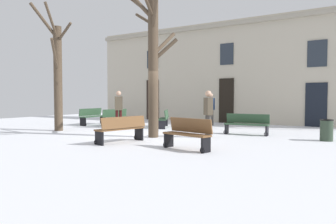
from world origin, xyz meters
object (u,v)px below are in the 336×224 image
bench_near_lamp (164,118)px  person_strolling (208,111)px  litter_bin (327,130)px  bench_by_litter_bin (247,124)px  person_by_shop_door (119,107)px  tree_right_of_center (153,60)px  bench_back_to_back_left (188,134)px  bench_back_to_back_right (121,129)px  bench_far_corner (92,116)px  person_crossing_plaza (211,107)px  tree_near_facade (57,73)px  bench_near_center_tree (117,117)px

bench_near_lamp → person_strolling: size_ratio=1.00×
litter_bin → bench_by_litter_bin: size_ratio=0.41×
person_by_shop_door → person_strolling: person_by_shop_door is taller
tree_right_of_center → litter_bin: 6.70m
litter_bin → bench_back_to_back_left: size_ratio=0.46×
bench_back_to_back_right → litter_bin: bearing=137.0°
bench_far_corner → litter_bin: bearing=-96.7°
bench_back_to_back_left → bench_near_lamp: (-4.22, 5.27, -0.00)m
bench_by_litter_bin → person_crossing_plaza: 4.41m
person_by_shop_door → bench_by_litter_bin: bearing=143.9°
bench_back_to_back_right → person_strolling: bearing=156.7°
litter_bin → bench_near_lamp: (-7.44, 1.08, 0.09)m
tree_near_facade → bench_far_corner: 3.92m
tree_right_of_center → tree_near_facade: size_ratio=1.00×
person_crossing_plaza → litter_bin: bearing=-28.5°
person_strolling → tree_near_facade: bearing=50.8°
litter_bin → person_crossing_plaza: person_crossing_plaza is taller
person_crossing_plaza → bench_back_to_back_left: bearing=-68.3°
litter_bin → person_strolling: (-3.88, -1.38, 0.62)m
tree_right_of_center → bench_near_lamp: (-1.72, 3.45, -2.48)m
bench_far_corner → bench_near_center_tree: (1.63, 0.16, -0.02)m
bench_far_corner → bench_back_to_back_left: 9.61m
bench_back_to_back_left → bench_near_center_tree: bench_back_to_back_left is taller
person_crossing_plaza → person_strolling: size_ratio=0.98×
bench_near_center_tree → person_crossing_plaza: bearing=-49.6°
bench_back_to_back_left → person_crossing_plaza: 8.20m
bench_back_to_back_left → bench_near_lamp: size_ratio=0.92×
bench_back_to_back_right → person_by_shop_door: 5.13m
bench_back_to_back_right → person_by_shop_door: person_by_shop_door is taller
bench_back_to_back_left → person_strolling: 2.93m
tree_right_of_center → bench_back_to_back_left: bearing=-36.1°
bench_near_lamp → bench_near_center_tree: bearing=-106.0°
bench_far_corner → bench_near_lamp: (4.24, 0.71, -0.01)m
tree_right_of_center → litter_bin: size_ratio=7.54×
bench_back_to_back_left → person_by_shop_door: bearing=159.5°
person_crossing_plaza → person_by_shop_door: bearing=-127.9°
bench_near_center_tree → person_strolling: 6.49m
tree_near_facade → bench_back_to_back_left: (7.46, -1.43, -2.15)m
bench_far_corner → person_crossing_plaza: bearing=-66.0°
bench_back_to_back_right → person_crossing_plaza: size_ratio=1.08×
bench_near_center_tree → person_by_shop_door: size_ratio=0.97×
tree_near_facade → person_crossing_plaza: (4.68, 6.27, -1.65)m
bench_back_to_back_right → person_crossing_plaza: 7.66m
bench_far_corner → bench_near_center_tree: size_ratio=1.03×
bench_back_to_back_right → bench_near_lamp: (-1.65, 5.21, -0.00)m
bench_by_litter_bin → person_by_shop_door: bearing=-178.0°
bench_back_to_back_right → person_strolling: (1.91, 2.75, 0.53)m
litter_bin → bench_back_to_back_left: bearing=-127.6°
tree_near_facade → person_by_shop_door: tree_near_facade is taller
bench_far_corner → person_by_shop_door: size_ratio=1.00×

